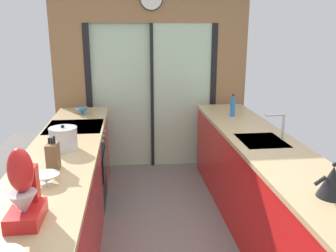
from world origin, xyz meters
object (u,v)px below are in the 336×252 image
kettle (333,182)px  mixing_bowl_mid (46,179)px  oven_range (78,167)px  stand_mixer (24,194)px  stock_pot (64,139)px  mixing_bowl_far (82,111)px  knife_block (53,156)px  soap_bottle_far (233,107)px

kettle → mixing_bowl_mid: bearing=167.7°
oven_range → stand_mixer: size_ratio=2.19×
oven_range → kettle: bearing=-45.9°
stock_pot → mixing_bowl_mid: bearing=-90.0°
mixing_bowl_far → kettle: size_ratio=0.60×
oven_range → stock_pot: size_ratio=3.88×
knife_block → soap_bottle_far: bearing=39.3°
mixing_bowl_far → knife_block: knife_block is taller
knife_block → stand_mixer: stand_mixer is taller
mixing_bowl_far → stock_pot: size_ratio=0.67×
mixing_bowl_mid → knife_block: bearing=90.0°
mixing_bowl_mid → mixing_bowl_far: bearing=90.0°
knife_block → stand_mixer: 0.74m
mixing_bowl_far → stand_mixer: stand_mixer is taller
mixing_bowl_mid → oven_range: bearing=90.7°
mixing_bowl_mid → kettle: bearing=-12.3°
mixing_bowl_far → kettle: 2.99m
mixing_bowl_far → stand_mixer: 2.50m
soap_bottle_far → stand_mixer: bearing=-129.1°
oven_range → kettle: size_ratio=3.47×
kettle → soap_bottle_far: (-0.00, 2.10, 0.01)m
oven_range → mixing_bowl_mid: size_ratio=5.14×
knife_block → stand_mixer: (-0.00, -0.74, 0.06)m
mixing_bowl_mid → soap_bottle_far: (1.78, 1.71, 0.07)m
mixing_bowl_far → kettle: kettle is taller
knife_block → mixing_bowl_mid: bearing=-90.0°
mixing_bowl_mid → kettle: kettle is taller
stand_mixer → kettle: stand_mixer is taller
knife_block → stock_pot: size_ratio=1.08×
oven_range → mixing_bowl_mid: (0.02, -1.47, 0.50)m
oven_range → knife_block: bearing=-89.1°
knife_block → stock_pot: bearing=90.0°
mixing_bowl_far → stock_pot: (-0.00, -1.31, 0.05)m
kettle → oven_range: bearing=134.1°
stock_pot → oven_range: bearing=91.4°
mixing_bowl_far → soap_bottle_far: bearing=-9.6°
stock_pot → soap_bottle_far: 2.04m
oven_range → mixing_bowl_far: 0.75m
mixing_bowl_mid → mixing_bowl_far: 2.01m
oven_range → soap_bottle_far: soap_bottle_far is taller
mixing_bowl_mid → stand_mixer: 0.50m
mixing_bowl_far → oven_range: bearing=-91.9°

